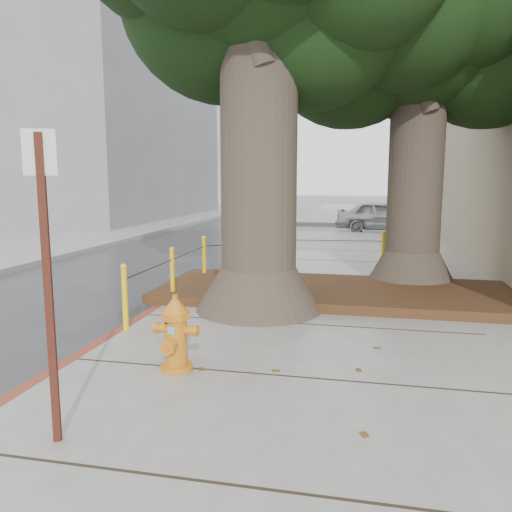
{
  "coord_description": "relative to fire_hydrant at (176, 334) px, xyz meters",
  "views": [
    {
      "loc": [
        1.31,
        -5.06,
        2.23
      ],
      "look_at": [
        -0.25,
        2.23,
        1.1
      ],
      "focal_mm": 35.0,
      "sensor_mm": 36.0,
      "label": 1
    }
  ],
  "objects": [
    {
      "name": "curb_red",
      "position": [
        -1.34,
        2.58,
        -0.49
      ],
      "size": [
        0.14,
        26.0,
        0.16
      ],
      "primitive_type": "cube",
      "color": "maroon",
      "rests_on": "ground"
    },
    {
      "name": "sidewalk_far",
      "position": [
        6.66,
        30.08,
        -0.49
      ],
      "size": [
        16.0,
        20.0,
        0.15
      ],
      "primitive_type": "cube",
      "color": "slate",
      "rests_on": "ground"
    },
    {
      "name": "fire_hydrant",
      "position": [
        0.0,
        0.0,
        0.0
      ],
      "size": [
        0.45,
        0.4,
        0.85
      ],
      "rotation": [
        0.0,
        0.0,
        -0.05
      ],
      "color": "orange",
      "rests_on": "sidewalk_main"
    },
    {
      "name": "building_far_white",
      "position": [
        -16.34,
        45.08,
        6.93
      ],
      "size": [
        12.0,
        18.0,
        15.0
      ],
      "primitive_type": "cube",
      "color": "silver",
      "rests_on": "ground"
    },
    {
      "name": "building_far_grey",
      "position": [
        -14.34,
        22.08,
        5.43
      ],
      "size": [
        12.0,
        16.0,
        12.0
      ],
      "primitive_type": "cube",
      "color": "slate",
      "rests_on": "ground"
    },
    {
      "name": "car_silver",
      "position": [
        2.86,
        17.41,
        0.12
      ],
      "size": [
        4.09,
        1.78,
        1.37
      ],
      "primitive_type": "imported",
      "rotation": [
        0.0,
        0.0,
        1.53
      ],
      "color": "#B2B1B7",
      "rests_on": "ground"
    },
    {
      "name": "bollard_ring",
      "position": [
        -0.21,
        4.46,
        0.1
      ],
      "size": [
        3.79,
        5.39,
        0.95
      ],
      "color": "yellow",
      "rests_on": "sidewalk_main"
    },
    {
      "name": "planter_bed",
      "position": [
        1.56,
        3.98,
        -0.34
      ],
      "size": [
        6.4,
        2.6,
        0.16
      ],
      "primitive_type": "cube",
      "color": "black",
      "rests_on": "sidewalk_main"
    },
    {
      "name": "tree_far",
      "position": [
        3.29,
        5.4,
        4.45
      ],
      "size": [
        4.5,
        3.8,
        7.17
      ],
      "color": "#4C3F33",
      "rests_on": "sidewalk_main"
    },
    {
      "name": "car_dark",
      "position": [
        -9.9,
        19.11,
        0.09
      ],
      "size": [
        2.21,
        4.67,
        1.31
      ],
      "primitive_type": "imported",
      "rotation": [
        0.0,
        0.0,
        0.08
      ],
      "color": "black",
      "rests_on": "ground"
    },
    {
      "name": "ground",
      "position": [
        0.66,
        0.08,
        -0.57
      ],
      "size": [
        140.0,
        140.0,
        0.0
      ],
      "primitive_type": "plane",
      "color": "#28282B",
      "rests_on": "ground"
    },
    {
      "name": "signpost",
      "position": [
        -0.39,
        -1.63,
        0.98
      ],
      "size": [
        0.23,
        0.11,
        2.46
      ],
      "rotation": [
        0.0,
        0.0,
        0.41
      ],
      "color": "#471911",
      "rests_on": "sidewalk_main"
    }
  ]
}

